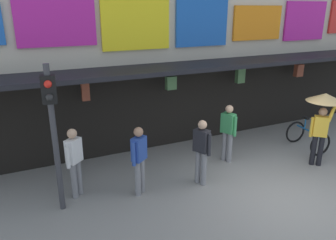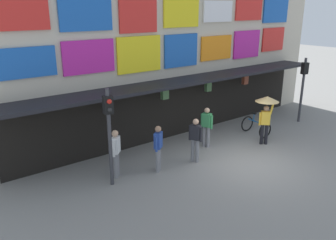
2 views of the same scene
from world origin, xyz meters
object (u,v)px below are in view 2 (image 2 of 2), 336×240
at_px(pedestrian_in_white, 207,125).
at_px(pedestrian_in_green, 158,146).
at_px(pedestrian_in_purple, 116,151).
at_px(traffic_light_far, 303,80).
at_px(pedestrian_with_umbrella, 267,107).
at_px(pedestrian_in_black, 195,138).
at_px(bicycle_parked, 256,126).
at_px(traffic_light_near, 109,122).

bearing_deg(pedestrian_in_white, pedestrian_in_green, -168.31).
bearing_deg(pedestrian_in_green, pedestrian_in_purple, 159.00).
height_order(traffic_light_far, pedestrian_in_purple, traffic_light_far).
bearing_deg(pedestrian_in_purple, pedestrian_with_umbrella, -10.74).
relative_size(pedestrian_with_umbrella, pedestrian_in_black, 1.24).
distance_m(bicycle_parked, pedestrian_with_umbrella, 1.69).
height_order(pedestrian_in_purple, pedestrian_in_black, same).
bearing_deg(traffic_light_far, bicycle_parked, 178.21).
distance_m(traffic_light_near, pedestrian_in_white, 4.82).
relative_size(traffic_light_far, pedestrian_with_umbrella, 1.54).
bearing_deg(traffic_light_far, traffic_light_near, -179.90).
height_order(traffic_light_far, pedestrian_in_white, traffic_light_far).
relative_size(traffic_light_near, pedestrian_in_green, 1.90).
relative_size(traffic_light_far, pedestrian_in_black, 1.90).
height_order(traffic_light_near, traffic_light_far, same).
relative_size(pedestrian_with_umbrella, pedestrian_in_green, 1.24).
bearing_deg(bicycle_parked, traffic_light_far, -1.79).
distance_m(traffic_light_near, pedestrian_in_purple, 1.32).
distance_m(bicycle_parked, pedestrian_in_black, 4.17).
bearing_deg(pedestrian_in_white, bicycle_parked, -7.03).
xyz_separation_m(bicycle_parked, pedestrian_in_green, (-5.65, -0.25, 0.55)).
bearing_deg(pedestrian_with_umbrella, bicycle_parked, 55.19).
distance_m(pedestrian_in_purple, pedestrian_in_green, 1.47).
bearing_deg(bicycle_parked, pedestrian_in_black, -173.72).
xyz_separation_m(traffic_light_near, pedestrian_in_black, (3.32, -0.33, -1.19)).
height_order(pedestrian_in_white, pedestrian_in_purple, same).
xyz_separation_m(traffic_light_near, pedestrian_with_umbrella, (6.77, -0.81, -0.50)).
relative_size(traffic_light_near, pedestrian_in_white, 1.90).
distance_m(pedestrian_in_purple, pedestrian_in_black, 3.00).
bearing_deg(bicycle_parked, pedestrian_in_green, -177.43).
xyz_separation_m(bicycle_parked, pedestrian_in_white, (-2.77, 0.34, 0.55)).
relative_size(pedestrian_in_black, pedestrian_in_green, 1.00).
height_order(traffic_light_near, pedestrian_in_black, traffic_light_near).
distance_m(traffic_light_near, pedestrian_with_umbrella, 6.84).
bearing_deg(pedestrian_in_white, traffic_light_near, -174.32).
bearing_deg(bicycle_parked, traffic_light_near, -179.07).
relative_size(traffic_light_near, traffic_light_far, 1.00).
bearing_deg(traffic_light_near, pedestrian_in_green, -4.29).
xyz_separation_m(pedestrian_in_white, pedestrian_in_black, (-1.33, -0.79, 0.00)).
bearing_deg(traffic_light_near, traffic_light_far, 0.10).
relative_size(pedestrian_in_purple, pedestrian_in_black, 1.00).
xyz_separation_m(pedestrian_in_white, pedestrian_in_green, (-2.88, -0.60, 0.00)).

